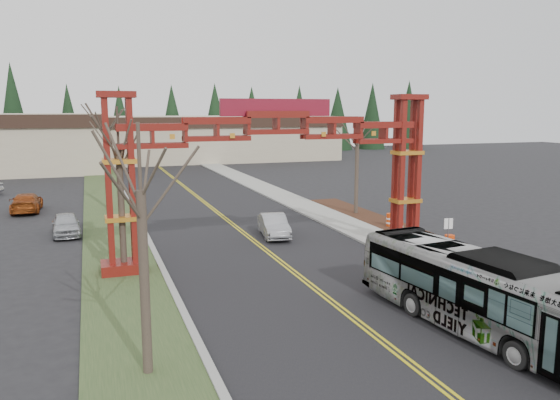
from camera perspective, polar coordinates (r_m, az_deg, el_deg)
name	(u,v)px	position (r m, az deg, el deg)	size (l,w,h in m)	color
road	(242,232)	(36.41, -3.97, -3.34)	(12.00, 110.00, 0.02)	black
lane_line_left	(240,232)	(36.37, -4.16, -3.33)	(0.12, 100.00, 0.01)	gold
lane_line_right	(244,232)	(36.43, -3.79, -3.31)	(0.12, 100.00, 0.01)	gold
curb_right	(327,225)	(38.44, 4.91, -2.57)	(0.30, 110.00, 0.15)	gray
sidewalk_right	(345,223)	(39.05, 6.85, -2.42)	(2.60, 110.00, 0.14)	gray
landscape_strip	(537,281)	(28.59, 25.24, -7.71)	(2.60, 50.00, 0.12)	black
grass_median	(117,241)	(35.20, -16.66, -4.12)	(4.00, 110.00, 0.08)	#2F4422
curb_left	(148,238)	(35.31, -13.66, -3.89)	(0.30, 110.00, 0.15)	gray
gateway_arch	(276,149)	(28.89, -0.39, 5.34)	(18.20, 1.60, 8.90)	#63130D
retail_building_east	(212,137)	(91.40, -7.15, 6.50)	(38.00, 20.30, 7.00)	tan
conifer_treeline	(143,119)	(101.72, -14.09, 8.26)	(116.10, 5.60, 13.00)	black
transit_bus	(476,291)	(21.38, 19.83, -8.93)	(2.54, 10.84, 3.02)	#A8ABB0
silver_sedan	(274,226)	(34.92, -0.66, -2.68)	(1.52, 4.35, 1.43)	#A5A8AD
parked_car_near_a	(66,224)	(37.92, -21.46, -2.37)	(1.70, 4.23, 1.44)	#B1B4B9
parked_car_mid_a	(27,202)	(47.80, -24.96, -0.24)	(2.11, 5.20, 1.51)	#903D14
bare_tree_median_near	(141,192)	(16.36, -14.36, 0.82)	(2.99, 2.99, 7.69)	#382D26
bare_tree_median_mid	(119,151)	(27.31, -16.50, 4.93)	(3.14, 3.14, 8.20)	#382D26
bare_tree_median_far	(106,132)	(45.55, -17.76, 6.79)	(3.30, 3.30, 8.53)	#382D26
bare_tree_right_far	(357,144)	(42.14, 8.08, 5.83)	(3.01, 3.01, 7.49)	#382D26
street_sign	(448,229)	(31.38, 17.17, -2.93)	(0.49, 0.13, 2.16)	#3F3F44
barrel_south	(449,244)	(32.36, 17.27, -4.43)	(0.57, 0.57, 1.06)	red
barrel_mid	(399,229)	(35.61, 12.30, -2.98)	(0.57, 0.57, 1.06)	red
barrel_north	(390,221)	(38.32, 11.43, -2.12)	(0.54, 0.54, 1.00)	red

